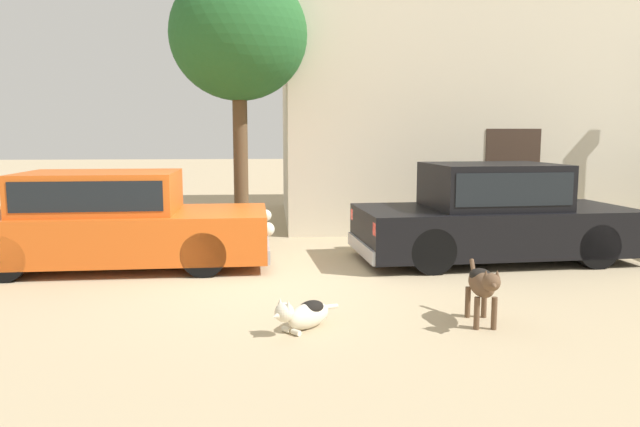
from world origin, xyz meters
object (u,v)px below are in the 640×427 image
at_px(parked_sedan_nearest, 112,219).
at_px(parked_sedan_second, 493,213).
at_px(stray_dog_spotted, 482,284).
at_px(stray_dog_tan, 305,314).
at_px(acacia_tree_left, 239,37).

height_order(parked_sedan_nearest, parked_sedan_second, parked_sedan_second).
relative_size(stray_dog_spotted, stray_dog_tan, 1.35).
height_order(stray_dog_spotted, stray_dog_tan, stray_dog_spotted).
bearing_deg(parked_sedan_second, acacia_tree_left, 148.48).
relative_size(parked_sedan_second, stray_dog_spotted, 4.48).
distance_m(parked_sedan_nearest, stray_dog_spotted, 5.60).
relative_size(parked_sedan_nearest, stray_dog_tan, 6.23).
xyz_separation_m(parked_sedan_second, acacia_tree_left, (-4.07, 2.11, 3.00)).
xyz_separation_m(parked_sedan_second, stray_dog_tan, (-3.16, -3.20, -0.58)).
xyz_separation_m(parked_sedan_second, stray_dog_spotted, (-1.28, -3.18, -0.31)).
bearing_deg(stray_dog_tan, parked_sedan_nearest, -92.56).
bearing_deg(stray_dog_spotted, parked_sedan_nearest, -118.89).
bearing_deg(acacia_tree_left, stray_dog_spotted, -62.27).
xyz_separation_m(parked_sedan_nearest, parked_sedan_second, (5.90, 0.02, 0.03)).
height_order(parked_sedan_second, stray_dog_tan, parked_sedan_second).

